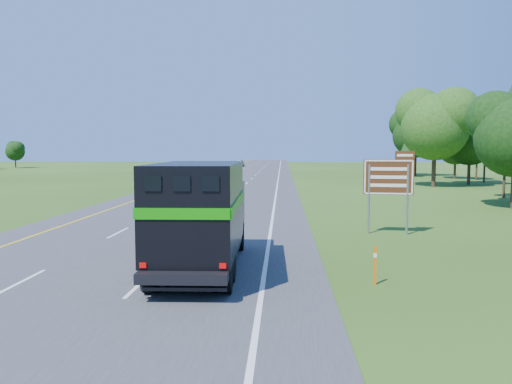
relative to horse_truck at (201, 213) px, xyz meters
The scene contains 8 objects.
ground 5.55m from the horse_truck, 130.55° to the right, with size 300.00×300.00×0.00m, color #274913.
road 46.22m from the horse_truck, 94.19° to the left, with size 15.00×260.00×0.04m, color #38383A.
lane_markings 46.22m from the horse_truck, 94.19° to the left, with size 11.15×260.00×0.01m.
horse_truck is the anchor object (origin of this frame).
white_suv 35.85m from the horse_truck, 100.50° to the left, with size 2.93×6.35×1.76m, color silver.
far_car 101.59m from the horse_truck, 94.17° to the left, with size 1.91×4.75×1.62m, color #AFAFB6.
exit_sign 10.91m from the horse_truck, 44.39° to the left, with size 2.34×0.35×3.98m.
delineator 5.83m from the horse_truck, 15.45° to the right, with size 0.09×0.05×1.16m.
Camera 1 is at (6.07, -12.41, 4.05)m, focal length 35.00 mm.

